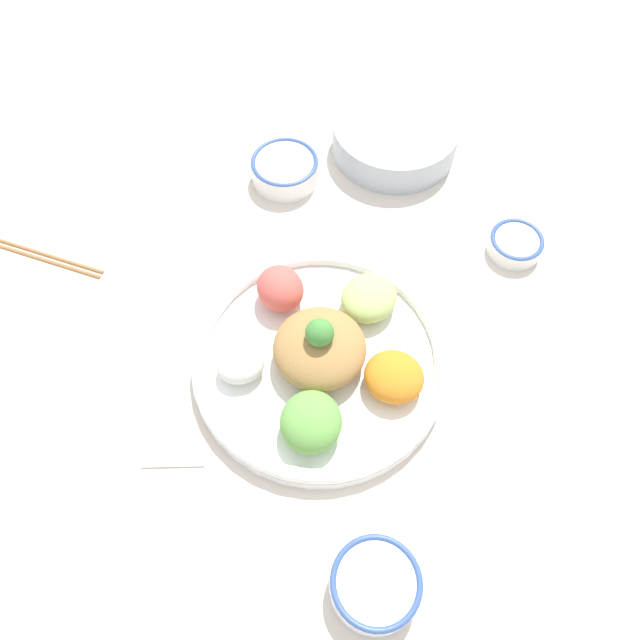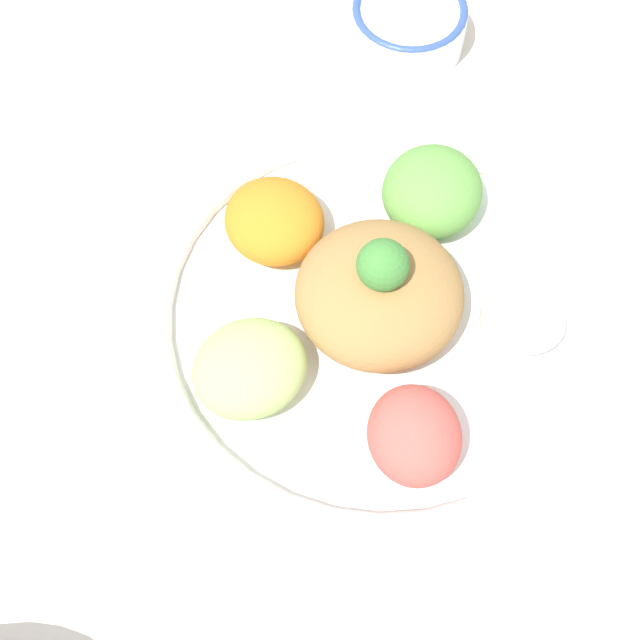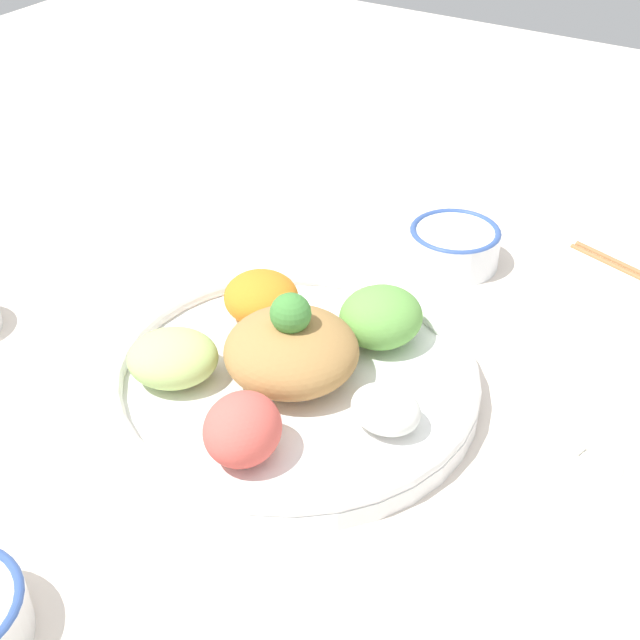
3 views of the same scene
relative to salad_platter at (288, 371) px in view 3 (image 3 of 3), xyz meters
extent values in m
plane|color=silver|center=(0.00, 0.00, -0.03)|extent=(2.40, 2.40, 0.00)
cylinder|color=white|center=(0.00, 0.00, -0.02)|extent=(0.36, 0.36, 0.02)
torus|color=white|center=(0.00, 0.00, 0.00)|extent=(0.36, 0.36, 0.02)
ellipsoid|color=orange|center=(-0.08, 0.07, 0.02)|extent=(0.11, 0.11, 0.05)
ellipsoid|color=#B7DB7A|center=(-0.09, -0.06, 0.02)|extent=(0.11, 0.11, 0.05)
ellipsoid|color=#E55B51|center=(0.03, -0.11, 0.02)|extent=(0.08, 0.09, 0.06)
ellipsoid|color=white|center=(0.11, -0.01, 0.01)|extent=(0.07, 0.06, 0.04)
ellipsoid|color=#6BAD4C|center=(0.05, 0.10, 0.02)|extent=(0.11, 0.11, 0.06)
ellipsoid|color=#AD7F47|center=(0.00, 0.00, 0.02)|extent=(0.13, 0.13, 0.06)
sphere|color=#478E3D|center=(0.00, 0.00, 0.07)|extent=(0.04, 0.04, 0.04)
cylinder|color=white|center=(0.03, 0.31, -0.01)|extent=(0.11, 0.11, 0.04)
torus|color=#38569E|center=(0.03, 0.31, 0.01)|extent=(0.11, 0.11, 0.01)
cylinder|color=#5B3319|center=(0.03, 0.31, 0.01)|extent=(0.09, 0.09, 0.00)
cube|color=beige|center=(0.23, 0.08, -0.03)|extent=(0.08, 0.04, 0.01)
ellipsoid|color=beige|center=(0.29, 0.06, -0.03)|extent=(0.05, 0.05, 0.01)
camera|label=1|loc=(0.13, 0.38, 0.78)|focal=35.00mm
camera|label=2|loc=(-0.03, -0.32, 0.61)|focal=50.00mm
camera|label=3|loc=(0.38, -0.55, 0.53)|focal=50.00mm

